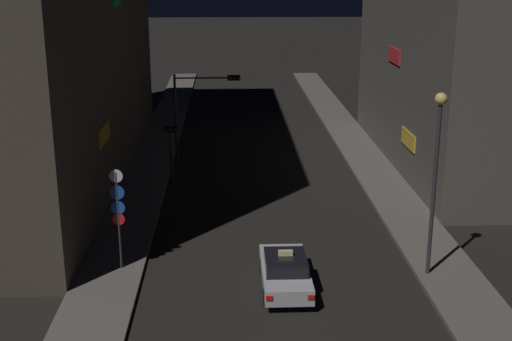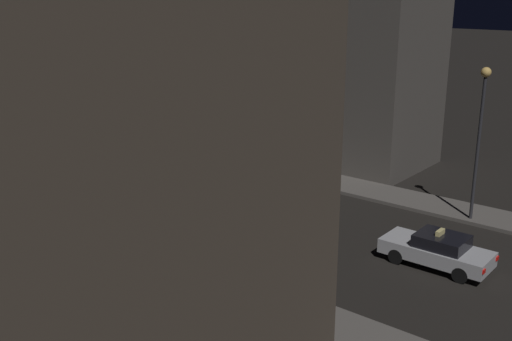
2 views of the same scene
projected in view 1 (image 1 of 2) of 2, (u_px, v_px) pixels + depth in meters
sidewalk_left at (158, 144)px, 47.87m from camera, size 2.68×63.24×0.18m
sidewalk_right at (354, 142)px, 48.42m from camera, size 2.68×63.24×0.18m
building_facade_right at (455, 45)px, 41.62m from camera, size 7.32×21.86×14.82m
taxi at (285, 271)px, 26.59m from camera, size 1.82×4.45×1.62m
traffic_light_overhead at (200, 99)px, 42.99m from camera, size 4.18×0.42×5.61m
traffic_light_left_kerb at (171, 141)px, 39.17m from camera, size 0.80×0.42×3.40m
sign_pole_left at (118, 210)px, 27.49m from camera, size 0.59×0.10×4.21m
street_lamp_near_block at (436, 158)px, 26.32m from camera, size 0.47×0.47×7.37m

